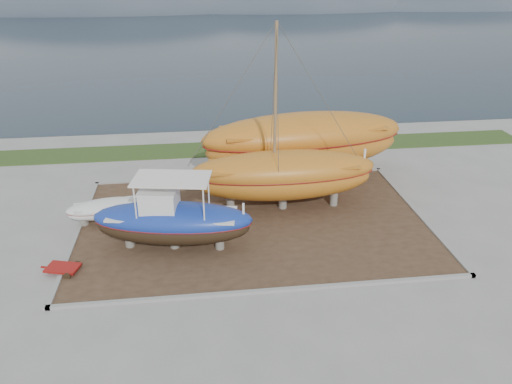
{
  "coord_description": "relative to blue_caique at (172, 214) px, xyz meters",
  "views": [
    {
      "loc": [
        -2.75,
        -19.2,
        12.92
      ],
      "look_at": [
        0.14,
        4.0,
        1.84
      ],
      "focal_mm": 35.0,
      "sensor_mm": 36.0,
      "label": 1
    }
  ],
  "objects": [
    {
      "name": "mountain_ridge",
      "position": [
        4.11,
        123.02,
        -1.9
      ],
      "size": [
        200.0,
        36.0,
        20.0
      ],
      "primitive_type": null,
      "color": "#333D49",
      "rests_on": "ground"
    },
    {
      "name": "grass_strip",
      "position": [
        4.11,
        13.52,
        -1.86
      ],
      "size": [
        44.0,
        3.0,
        0.08
      ],
      "primitive_type": "cube",
      "color": "#284219",
      "rests_on": "ground"
    },
    {
      "name": "sea",
      "position": [
        4.11,
        68.02,
        -1.9
      ],
      "size": [
        260.0,
        100.0,
        0.04
      ],
      "primitive_type": null,
      "color": "#1A2834",
      "rests_on": "ground"
    },
    {
      "name": "dirt_patch",
      "position": [
        4.11,
        2.02,
        -1.87
      ],
      "size": [
        18.0,
        12.0,
        0.06
      ],
      "primitive_type": "cube",
      "color": "#422D1E",
      "rests_on": "ground"
    },
    {
      "name": "curb_frame",
      "position": [
        4.11,
        2.02,
        -1.83
      ],
      "size": [
        18.6,
        12.6,
        0.15
      ],
      "primitive_type": null,
      "color": "gray",
      "rests_on": "ground"
    },
    {
      "name": "ground",
      "position": [
        4.11,
        -1.98,
        -1.9
      ],
      "size": [
        140.0,
        140.0,
        0.0
      ],
      "primitive_type": "plane",
      "color": "gray",
      "rests_on": "ground"
    },
    {
      "name": "blue_caique",
      "position": [
        0.0,
        0.0,
        0.0
      ],
      "size": [
        7.93,
        3.64,
        3.68
      ],
      "primitive_type": null,
      "rotation": [
        0.0,
        0.0,
        -0.17
      ],
      "color": "#19379F",
      "rests_on": "dirt_patch"
    },
    {
      "name": "orange_bare_hull",
      "position": [
        7.87,
        7.35,
        0.25
      ],
      "size": [
        13.08,
        5.22,
        4.18
      ],
      "primitive_type": null,
      "rotation": [
        0.0,
        0.0,
        0.11
      ],
      "color": "#B86A1C",
      "rests_on": "dirt_patch"
    },
    {
      "name": "white_dinghy",
      "position": [
        -3.67,
        3.11,
        -1.24
      ],
      "size": [
        4.22,
        2.24,
        1.2
      ],
      "primitive_type": null,
      "rotation": [
        0.0,
        0.0,
        0.19
      ],
      "color": "white",
      "rests_on": "dirt_patch"
    },
    {
      "name": "orange_sailboat",
      "position": [
        5.95,
        3.51,
        3.2
      ],
      "size": [
        10.22,
        3.06,
        10.08
      ],
      "primitive_type": null,
      "rotation": [
        0.0,
        0.0,
        0.0
      ],
      "color": "#B86A1C",
      "rests_on": "dirt_patch"
    },
    {
      "name": "red_trailer",
      "position": [
        -4.95,
        -1.47,
        -1.75
      ],
      "size": [
        2.35,
        1.61,
        0.3
      ],
      "primitive_type": null,
      "rotation": [
        0.0,
        0.0,
        -0.27
      ],
      "color": "#A41712",
      "rests_on": "ground"
    }
  ]
}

